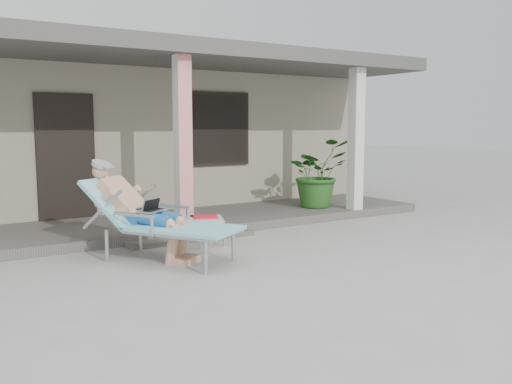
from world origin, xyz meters
TOP-DOWN VIEW (x-y plane):
  - ground at (0.00, 0.00)m, footprint 60.00×60.00m
  - house at (0.00, 6.50)m, footprint 10.40×5.40m
  - porch_deck at (0.00, 3.00)m, footprint 10.00×2.00m
  - porch_overhang at (0.00, 2.95)m, footprint 10.00×2.30m
  - porch_step at (0.00, 1.85)m, footprint 2.00×0.30m
  - lounger at (-0.95, 1.17)m, footprint 1.77×2.14m
  - side_table at (0.03, 1.49)m, footprint 0.62×0.62m
  - potted_palm at (3.10, 2.78)m, footprint 1.19×1.03m

SIDE VIEW (x-z plane):
  - ground at x=0.00m, z-range 0.00..0.00m
  - porch_step at x=0.00m, z-range 0.00..0.07m
  - porch_deck at x=0.00m, z-range 0.00..0.15m
  - side_table at x=0.03m, z-range 0.15..0.58m
  - potted_palm at x=3.10m, z-range 0.15..1.47m
  - lounger at x=-0.95m, z-range 0.16..1.53m
  - house at x=0.00m, z-range 0.02..3.32m
  - porch_overhang at x=0.00m, z-range 1.36..4.21m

